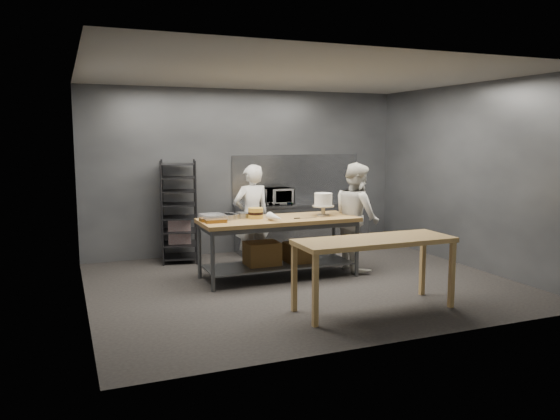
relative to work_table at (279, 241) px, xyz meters
name	(u,v)px	position (x,y,z in m)	size (l,w,h in m)	color
ground	(302,283)	(0.19, -0.45, -0.57)	(6.00, 6.00, 0.00)	black
back_wall	(247,171)	(0.19, 2.05, 0.93)	(6.00, 0.04, 3.00)	#4C4F54
work_table	(279,241)	(0.00, 0.00, 0.00)	(2.40, 0.90, 0.92)	olive
near_counter	(375,245)	(0.52, -1.90, 0.24)	(2.00, 0.70, 0.90)	#9E7D41
back_counter	(303,226)	(1.19, 1.73, -0.12)	(2.60, 0.60, 0.90)	slate
splashback_panel	(297,178)	(1.19, 2.03, 0.78)	(2.60, 0.02, 0.90)	slate
speed_rack	(179,212)	(-1.18, 1.65, 0.28)	(0.71, 0.75, 1.75)	black
chef_behind	(252,216)	(-0.16, 0.78, 0.28)	(0.62, 0.41, 1.70)	white
chef_right	(357,216)	(1.36, 0.01, 0.29)	(0.84, 0.66, 1.73)	white
microwave	(277,196)	(0.67, 1.73, 0.48)	(0.54, 0.37, 0.30)	black
frosted_cake_stand	(323,201)	(0.74, -0.02, 0.58)	(0.34, 0.34, 0.35)	#B8AC93
layer_cake	(256,213)	(-0.34, 0.09, 0.43)	(0.23, 0.23, 0.16)	gold
cake_pans	(228,217)	(-0.74, 0.19, 0.39)	(0.72, 0.39, 0.07)	gray
piping_bag	(276,217)	(-0.17, -0.31, 0.41)	(0.12, 0.12, 0.38)	white
offset_spatula	(302,218)	(0.31, -0.18, 0.35)	(0.37, 0.02, 0.02)	slate
pastry_clamshells	(213,218)	(-1.02, 0.01, 0.40)	(0.34, 0.37, 0.11)	brown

